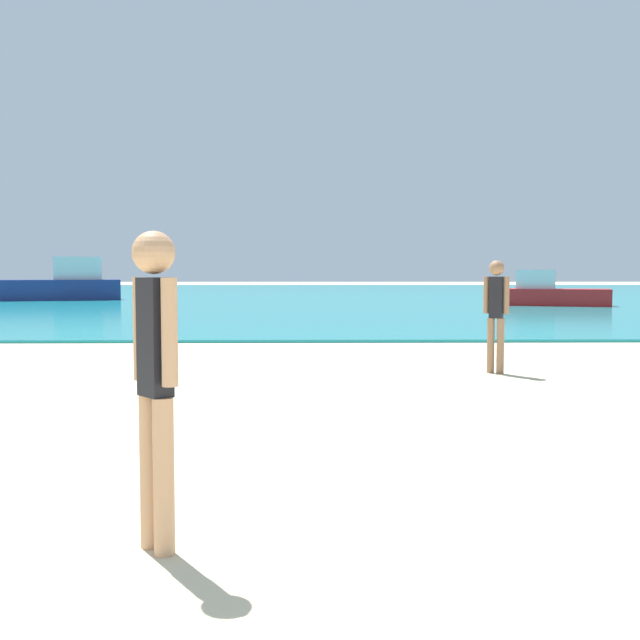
# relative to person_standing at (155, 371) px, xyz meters

# --- Properties ---
(water) EXTENTS (160.00, 60.00, 0.06)m
(water) POSITION_rel_person_standing_xyz_m (1.20, 40.42, -0.84)
(water) COLOR teal
(water) RESTS_ON ground
(person_standing) EXTENTS (0.25, 0.29, 1.52)m
(person_standing) POSITION_rel_person_standing_xyz_m (0.00, 0.00, 0.00)
(person_standing) COLOR tan
(person_standing) RESTS_ON ground
(person_distant) EXTENTS (0.31, 0.20, 1.48)m
(person_distant) POSITION_rel_person_standing_xyz_m (3.19, 6.19, -0.02)
(person_distant) COLOR #936B4C
(person_distant) RESTS_ON ground
(boat_near) EXTENTS (4.17, 2.49, 1.35)m
(boat_near) POSITION_rel_person_standing_xyz_m (9.96, 24.57, -0.34)
(boat_near) COLOR red
(boat_near) RESTS_ON water
(boat_far) EXTENTS (6.06, 3.37, 1.96)m
(boat_far) POSITION_rel_person_standing_xyz_m (-10.55, 30.55, -0.13)
(boat_far) COLOR navy
(boat_far) RESTS_ON water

